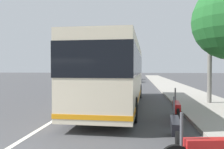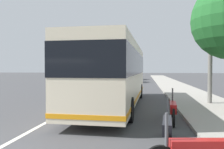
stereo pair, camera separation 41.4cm
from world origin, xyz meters
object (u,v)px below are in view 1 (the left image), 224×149
Objects in this scene: car_oncoming at (108,77)px; utility_pole at (210,48)px; motorcycle_mid_row at (176,109)px; car_behind_bus at (133,76)px; coach_bus at (116,71)px; motorcycle_angled at (175,128)px; car_ahead_same_lane at (89,82)px; car_far_distant at (131,78)px.

car_oncoming is 0.67× the size of utility_pole.
car_oncoming reaches higher than motorcycle_mid_row.
coach_bus is at bearing 177.49° from car_behind_bus.
car_behind_bus is (38.18, 2.03, 0.22)m from motorcycle_angled.
coach_bus is 27.61m from car_oncoming.
utility_pole is at bearing -77.28° from coach_bus.
car_ahead_same_lane is 1.12× the size of car_far_distant.
coach_bus is 6.92m from motorcycle_angled.
car_oncoming is at bearing 178.45° from car_ahead_same_lane.
motorcycle_angled is 0.98× the size of motorcycle_mid_row.
car_behind_bus is (20.01, -4.33, -0.01)m from car_ahead_same_lane.
coach_bus is at bearing 25.12° from motorcycle_angled.
motorcycle_angled is at bearing 175.38° from motorcycle_mid_row.
car_oncoming reaches higher than car_far_distant.
utility_pole is (-26.25, -9.49, 2.62)m from car_oncoming.
car_oncoming is (30.71, 6.91, 0.20)m from motorcycle_mid_row.
car_ahead_same_lane reaches higher than car_oncoming.
car_far_distant is (11.27, -4.13, -0.01)m from car_ahead_same_lane.
car_ahead_same_lane is at bearing 165.72° from car_behind_bus.
car_behind_bus is at bearing 8.53° from motorcycle_angled.
car_behind_bus is at bearing 133.56° from car_oncoming.
car_behind_bus is 31.33m from utility_pole.
motorcycle_mid_row is 5.87m from utility_pole.
car_ahead_same_lane is (18.17, 6.36, 0.23)m from motorcycle_angled.
car_behind_bus reaches higher than car_oncoming.
car_far_distant is at bearing 13.51° from utility_pole.
coach_bus reaches higher than car_ahead_same_lane.
car_ahead_same_lane is 0.68× the size of utility_pole.
motorcycle_angled is at bearing 17.52° from car_ahead_same_lane.
utility_pole is (4.46, -2.57, 2.82)m from motorcycle_mid_row.
car_ahead_same_lane is 15.46m from car_oncoming.
motorcycle_mid_row is 16.72m from car_ahead_same_lane.
motorcycle_mid_row is 26.66m from car_far_distant.
utility_pole reaches higher than car_oncoming.
car_ahead_same_lane reaches higher than motorcycle_angled.
coach_bus is at bearing 43.82° from motorcycle_mid_row.
motorcycle_angled is at bearing -158.44° from coach_bus.
car_far_distant is at bearing 10.89° from motorcycle_mid_row.
motorcycle_mid_row is at bearing 22.44° from car_ahead_same_lane.
coach_bus is 4.95× the size of motorcycle_mid_row.
car_ahead_same_lane is (15.25, 6.86, 0.21)m from motorcycle_mid_row.
car_behind_bus is 6.32m from car_oncoming.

